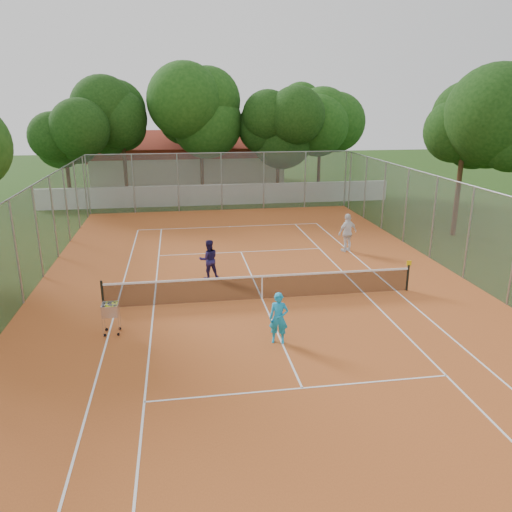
{
  "coord_description": "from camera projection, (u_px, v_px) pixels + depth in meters",
  "views": [
    {
      "loc": [
        -3.03,
        -17.69,
        7.28
      ],
      "look_at": [
        0.0,
        1.5,
        1.3
      ],
      "focal_mm": 35.0,
      "sensor_mm": 36.0,
      "label": 1
    }
  ],
  "objects": [
    {
      "name": "clubhouse",
      "position": [
        188.0,
        161.0,
        45.73
      ],
      "size": [
        16.4,
        9.0,
        4.4
      ],
      "primitive_type": "cube",
      "color": "beige",
      "rests_on": "ground"
    },
    {
      "name": "player_near",
      "position": [
        279.0,
        318.0,
        15.56
      ],
      "size": [
        0.69,
        0.56,
        1.65
      ],
      "primitive_type": "imported",
      "rotation": [
        0.0,
        0.0,
        -0.3
      ],
      "color": "#1897CF",
      "rests_on": "court_pad"
    },
    {
      "name": "player_far_right",
      "position": [
        348.0,
        233.0,
        25.2
      ],
      "size": [
        1.24,
        0.89,
        1.95
      ],
      "primitive_type": "imported",
      "rotation": [
        0.0,
        0.0,
        3.54
      ],
      "color": "white",
      "rests_on": "court_pad"
    },
    {
      "name": "player_far_left",
      "position": [
        209.0,
        259.0,
        21.29
      ],
      "size": [
        0.91,
        0.75,
        1.71
      ],
      "primitive_type": "imported",
      "rotation": [
        0.0,
        0.0,
        3.27
      ],
      "color": "#20194C",
      "rests_on": "court_pad"
    },
    {
      "name": "court_lines",
      "position": [
        262.0,
        299.0,
        19.29
      ],
      "size": [
        10.98,
        23.78,
        0.01
      ],
      "primitive_type": "cube",
      "color": "white",
      "rests_on": "court_pad"
    },
    {
      "name": "ground",
      "position": [
        262.0,
        299.0,
        19.29
      ],
      "size": [
        120.0,
        120.0,
        0.0
      ],
      "primitive_type": "plane",
      "color": "#1B370F",
      "rests_on": "ground"
    },
    {
      "name": "tropical_trees",
      "position": [
        215.0,
        134.0,
        38.59
      ],
      "size": [
        29.0,
        19.0,
        10.0
      ],
      "primitive_type": "cube",
      "color": "black",
      "rests_on": "ground"
    },
    {
      "name": "perimeter_fence",
      "position": [
        262.0,
        250.0,
        18.7
      ],
      "size": [
        18.0,
        34.0,
        4.0
      ],
      "primitive_type": "cube",
      "color": "slate",
      "rests_on": "ground"
    },
    {
      "name": "ball_hopper",
      "position": [
        111.0,
        317.0,
        16.22
      ],
      "size": [
        0.63,
        0.63,
        1.15
      ],
      "primitive_type": "cube",
      "rotation": [
        0.0,
        0.0,
        -0.15
      ],
      "color": "silver",
      "rests_on": "court_pad"
    },
    {
      "name": "court_pad",
      "position": [
        262.0,
        299.0,
        19.29
      ],
      "size": [
        18.0,
        34.0,
        0.02
      ],
      "primitive_type": "cube",
      "color": "#B65823",
      "rests_on": "ground"
    },
    {
      "name": "tennis_net",
      "position": [
        262.0,
        287.0,
        19.14
      ],
      "size": [
        11.88,
        0.1,
        0.98
      ],
      "primitive_type": "cube",
      "color": "black",
      "rests_on": "court_pad"
    },
    {
      "name": "boundary_wall",
      "position": [
        219.0,
        195.0,
        37.01
      ],
      "size": [
        26.0,
        0.3,
        1.5
      ],
      "primitive_type": "cube",
      "color": "white",
      "rests_on": "ground"
    }
  ]
}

